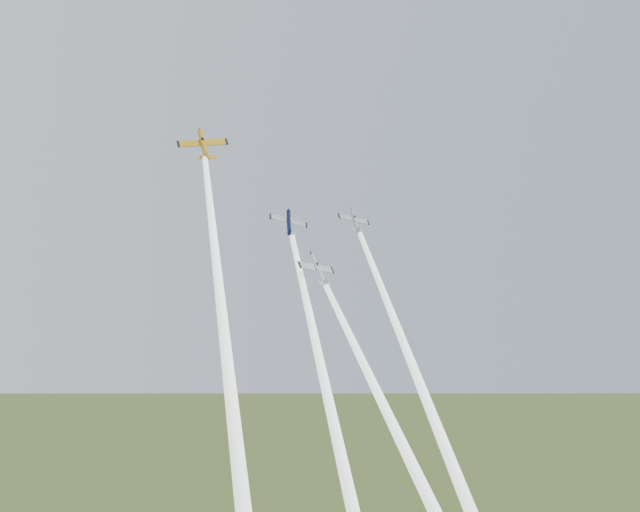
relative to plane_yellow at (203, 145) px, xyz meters
The scene contains 8 objects.
plane_yellow is the anchor object (origin of this frame).
smoke_trail_yellow 40.90m from the plane_yellow, 111.38° to the right, with size 2.33×2.33×75.39m, color white, non-canonical shape.
plane_navy 19.70m from the plane_yellow, 24.28° to the right, with size 7.02×6.96×1.10m, color #0C1135, non-canonical shape.
smoke_trail_navy 52.95m from the plane_yellow, 75.44° to the right, with size 2.33×2.33×71.44m, color white, non-canonical shape.
plane_silver_right 32.52m from the plane_yellow, ahead, with size 6.92×6.87×1.08m, color #A6AFB4, non-canonical shape.
smoke_trail_silver_right 55.91m from the plane_yellow, 41.98° to the right, with size 2.33×2.33×67.99m, color white, non-canonical shape.
plane_silver_low 29.32m from the plane_yellow, 48.27° to the right, with size 7.85×7.79×1.23m, color silver, non-canonical shape.
smoke_trail_silver_low 58.81m from the plane_yellow, 64.60° to the right, with size 2.33×2.33×55.07m, color white, non-canonical shape.
Camera 1 is at (-83.43, -109.99, 79.79)m, focal length 45.00 mm.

